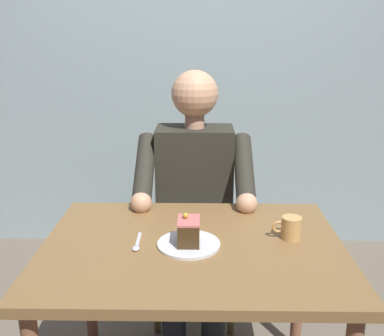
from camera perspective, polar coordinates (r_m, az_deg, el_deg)
name	(u,v)px	position (r m, az deg, el deg)	size (l,w,h in m)	color
cafe_rear_panel	(196,19)	(2.96, 0.55, 18.52)	(6.40, 0.12, 3.00)	#91A7AA
dining_table	(193,265)	(1.63, 0.09, -12.28)	(1.06, 0.78, 0.71)	olive
chair	(195,217)	(2.31, 0.34, -6.29)	(0.42, 0.42, 0.91)	olive
seated_person	(194,201)	(2.09, 0.30, -4.19)	(0.53, 0.58, 1.26)	#2E2D24
dessert_plate	(189,244)	(1.58, -0.42, -9.73)	(0.22, 0.22, 0.01)	white
cake_slice	(189,231)	(1.56, -0.43, -8.08)	(0.08, 0.11, 0.11)	#422D16
coffee_cup	(291,227)	(1.65, 12.54, -7.43)	(0.11, 0.07, 0.08)	tan
dessert_spoon	(137,244)	(1.59, -7.05, -9.68)	(0.03, 0.14, 0.01)	silver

